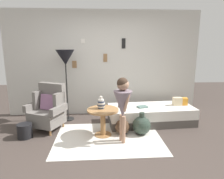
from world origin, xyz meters
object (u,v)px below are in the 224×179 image
at_px(person_child, 123,101).
at_px(magazine_basket, 25,131).
at_px(side_table, 103,116).
at_px(book_on_daybed, 142,107).
at_px(demijohn_far, 142,125).
at_px(vase_striped, 101,104).
at_px(demijohn_near, 122,127).
at_px(floor_lamp, 65,60).
at_px(daybed, 151,115).
at_px(armchair, 48,109).

distance_m(person_child, magazine_basket, 2.00).
xyz_separation_m(side_table, book_on_daybed, (0.90, 0.51, 0.02)).
height_order(book_on_daybed, magazine_basket, book_on_daybed).
distance_m(side_table, demijohn_far, 0.80).
height_order(vase_striped, person_child, person_child).
bearing_deg(magazine_basket, side_table, -0.00).
distance_m(person_child, demijohn_far, 0.80).
bearing_deg(vase_striped, side_table, -58.55).
distance_m(book_on_daybed, demijohn_near, 0.74).
distance_m(demijohn_near, magazine_basket, 1.91).
bearing_deg(side_table, magazine_basket, 180.00).
bearing_deg(side_table, floor_lamp, 130.90).
bearing_deg(daybed, person_child, -130.59).
xyz_separation_m(armchair, magazine_basket, (-0.37, -0.43, -0.30)).
bearing_deg(demijohn_far, side_table, -179.76).
relative_size(daybed, book_on_daybed, 8.84).
height_order(person_child, demijohn_near, person_child).
xyz_separation_m(armchair, vase_striped, (1.11, -0.38, 0.21)).
distance_m(armchair, book_on_daybed, 2.04).
bearing_deg(magazine_basket, demijohn_far, 0.08).
xyz_separation_m(daybed, book_on_daybed, (-0.21, -0.06, 0.22)).
distance_m(person_child, demijohn_near, 0.72).
xyz_separation_m(vase_striped, person_child, (0.38, -0.37, 0.14)).
bearing_deg(armchair, side_table, -20.56).
bearing_deg(daybed, magazine_basket, -167.75).
bearing_deg(demijohn_near, demijohn_far, -3.97).
height_order(daybed, demijohn_far, demijohn_far).
bearing_deg(side_table, vase_striped, 121.45).
xyz_separation_m(armchair, book_on_daybed, (2.04, 0.08, -0.02)).
height_order(armchair, side_table, armchair).
bearing_deg(daybed, vase_striped, -155.63).
relative_size(floor_lamp, magazine_basket, 5.93).
height_order(side_table, person_child, person_child).
relative_size(book_on_daybed, magazine_basket, 0.79).
bearing_deg(demijohn_near, vase_striped, 176.86).
bearing_deg(side_table, armchair, 159.44).
relative_size(side_table, demijohn_near, 1.59).
bearing_deg(armchair, demijohn_far, -12.51).
relative_size(armchair, book_on_daybed, 4.41).
xyz_separation_m(armchair, daybed, (2.25, 0.14, -0.24)).
height_order(demijohn_near, demijohn_far, demijohn_far).
bearing_deg(book_on_daybed, vase_striped, -153.68).
bearing_deg(demijohn_near, book_on_daybed, 43.76).
xyz_separation_m(armchair, demijohn_far, (1.92, -0.43, -0.25)).
height_order(daybed, side_table, side_table).
bearing_deg(magazine_basket, person_child, -9.56).
xyz_separation_m(demijohn_far, magazine_basket, (-2.29, -0.00, -0.05)).
bearing_deg(floor_lamp, side_table, -49.10).
bearing_deg(book_on_daybed, armchair, -177.67).
distance_m(side_table, demijohn_near, 0.46).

